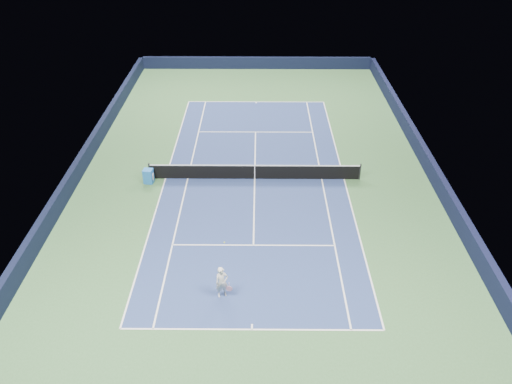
{
  "coord_description": "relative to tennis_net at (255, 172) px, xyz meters",
  "views": [
    {
      "loc": [
        0.27,
        -26.01,
        16.12
      ],
      "look_at": [
        0.1,
        -3.0,
        1.0
      ],
      "focal_mm": 35.0,
      "sensor_mm": 36.0,
      "label": 1
    }
  ],
  "objects": [
    {
      "name": "court_surface",
      "position": [
        0.0,
        0.0,
        -0.5
      ],
      "size": [
        10.97,
        23.77,
        0.01
      ],
      "primitive_type": "cube",
      "color": "navy",
      "rests_on": "ground"
    },
    {
      "name": "wall_right",
      "position": [
        10.82,
        0.0,
        0.05
      ],
      "size": [
        0.35,
        40.0,
        1.1
      ],
      "primitive_type": "cube",
      "color": "black",
      "rests_on": "ground"
    },
    {
      "name": "sideline_doubles_left",
      "position": [
        -5.49,
        0.0,
        -0.5
      ],
      "size": [
        0.08,
        23.77,
        0.0
      ],
      "primitive_type": "cube",
      "color": "white",
      "rests_on": "ground"
    },
    {
      "name": "center_mark_far",
      "position": [
        0.0,
        11.73,
        -0.5
      ],
      "size": [
        0.08,
        0.3,
        0.0
      ],
      "primitive_type": "cube",
      "color": "white",
      "rests_on": "ground"
    },
    {
      "name": "sideline_singles_left",
      "position": [
        -4.12,
        0.0,
        -0.5
      ],
      "size": [
        0.08,
        23.77,
        0.0
      ],
      "primitive_type": "cube",
      "color": "white",
      "rests_on": "ground"
    },
    {
      "name": "tennis_player",
      "position": [
        -1.34,
        -9.92,
        0.29
      ],
      "size": [
        0.8,
        1.32,
        2.26
      ],
      "color": "silver",
      "rests_on": "ground"
    },
    {
      "name": "center_mark_near",
      "position": [
        0.0,
        -11.73,
        -0.5
      ],
      "size": [
        0.08,
        0.3,
        0.0
      ],
      "primitive_type": "cube",
      "color": "white",
      "rests_on": "ground"
    },
    {
      "name": "wall_left",
      "position": [
        -10.82,
        0.0,
        0.05
      ],
      "size": [
        0.35,
        40.0,
        1.1
      ],
      "primitive_type": "cube",
      "color": "black",
      "rests_on": "ground"
    },
    {
      "name": "service_line_far",
      "position": [
        0.0,
        6.4,
        -0.5
      ],
      "size": [
        8.23,
        0.08,
        0.0
      ],
      "primitive_type": "cube",
      "color": "white",
      "rests_on": "ground"
    },
    {
      "name": "sideline_doubles_right",
      "position": [
        5.49,
        0.0,
        -0.5
      ],
      "size": [
        0.08,
        23.77,
        0.0
      ],
      "primitive_type": "cube",
      "color": "white",
      "rests_on": "ground"
    },
    {
      "name": "ground",
      "position": [
        0.0,
        0.0,
        -0.5
      ],
      "size": [
        40.0,
        40.0,
        0.0
      ],
      "primitive_type": "plane",
      "color": "#345D32",
      "rests_on": "ground"
    },
    {
      "name": "center_service_line",
      "position": [
        0.0,
        0.0,
        -0.5
      ],
      "size": [
        0.08,
        12.8,
        0.0
      ],
      "primitive_type": "cube",
      "color": "white",
      "rests_on": "ground"
    },
    {
      "name": "sideline_singles_right",
      "position": [
        4.12,
        0.0,
        -0.5
      ],
      "size": [
        0.08,
        23.77,
        0.0
      ],
      "primitive_type": "cube",
      "color": "white",
      "rests_on": "ground"
    },
    {
      "name": "wall_far",
      "position": [
        0.0,
        19.82,
        0.05
      ],
      "size": [
        22.0,
        0.35,
        1.1
      ],
      "primitive_type": "cube",
      "color": "black",
      "rests_on": "ground"
    },
    {
      "name": "service_line_near",
      "position": [
        0.0,
        -6.4,
        -0.5
      ],
      "size": [
        8.23,
        0.08,
        0.0
      ],
      "primitive_type": "cube",
      "color": "white",
      "rests_on": "ground"
    },
    {
      "name": "sponsor_cube",
      "position": [
        -6.4,
        -0.46,
        -0.06
      ],
      "size": [
        0.61,
        0.57,
        0.9
      ],
      "color": "blue",
      "rests_on": "ground"
    },
    {
      "name": "baseline_far",
      "position": [
        0.0,
        11.88,
        -0.5
      ],
      "size": [
        10.97,
        0.08,
        0.0
      ],
      "primitive_type": "cube",
      "color": "white",
      "rests_on": "ground"
    },
    {
      "name": "tennis_net",
      "position": [
        0.0,
        0.0,
        0.0
      ],
      "size": [
        12.9,
        0.1,
        1.07
      ],
      "color": "black",
      "rests_on": "ground"
    },
    {
      "name": "baseline_near",
      "position": [
        0.0,
        -11.88,
        -0.5
      ],
      "size": [
        10.97,
        0.08,
        0.0
      ],
      "primitive_type": "cube",
      "color": "white",
      "rests_on": "ground"
    }
  ]
}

